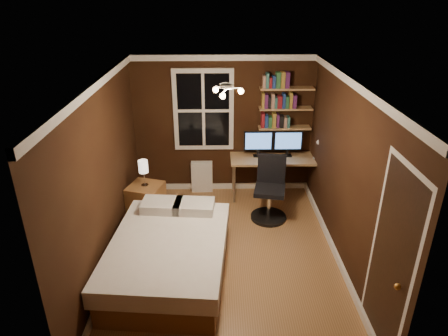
{
  "coord_description": "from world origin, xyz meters",
  "views": [
    {
      "loc": [
        -0.11,
        -4.72,
        3.54
      ],
      "look_at": [
        -0.02,
        0.45,
        1.17
      ],
      "focal_mm": 32.0,
      "sensor_mm": 36.0,
      "label": 1
    }
  ],
  "objects_px": {
    "desk": "(275,161)",
    "desk_lamp": "(318,149)",
    "monitor_left": "(258,144)",
    "nightstand": "(147,203)",
    "bedside_lamp": "(144,173)",
    "bed": "(169,255)",
    "radiator": "(202,177)",
    "monitor_right": "(288,144)",
    "office_chair": "(270,195)"
  },
  "relations": [
    {
      "from": "monitor_left",
      "to": "monitor_right",
      "type": "height_order",
      "value": "same"
    },
    {
      "from": "nightstand",
      "to": "monitor_right",
      "type": "height_order",
      "value": "monitor_right"
    },
    {
      "from": "desk_lamp",
      "to": "desk",
      "type": "bearing_deg",
      "value": 169.74
    },
    {
      "from": "desk",
      "to": "monitor_right",
      "type": "xyz_separation_m",
      "value": [
        0.22,
        0.08,
        0.3
      ]
    },
    {
      "from": "nightstand",
      "to": "monitor_left",
      "type": "bearing_deg",
      "value": 41.93
    },
    {
      "from": "desk_lamp",
      "to": "radiator",
      "type": "bearing_deg",
      "value": 170.55
    },
    {
      "from": "nightstand",
      "to": "desk_lamp",
      "type": "height_order",
      "value": "desk_lamp"
    },
    {
      "from": "bed",
      "to": "nightstand",
      "type": "height_order",
      "value": "bed"
    },
    {
      "from": "nightstand",
      "to": "bedside_lamp",
      "type": "distance_m",
      "value": 0.53
    },
    {
      "from": "office_chair",
      "to": "nightstand",
      "type": "bearing_deg",
      "value": -167.5
    },
    {
      "from": "bed",
      "to": "radiator",
      "type": "xyz_separation_m",
      "value": [
        0.35,
        2.39,
        -0.0
      ]
    },
    {
      "from": "nightstand",
      "to": "desk_lamp",
      "type": "distance_m",
      "value": 3.05
    },
    {
      "from": "nightstand",
      "to": "monitor_right",
      "type": "relative_size",
      "value": 1.22
    },
    {
      "from": "nightstand",
      "to": "office_chair",
      "type": "xyz_separation_m",
      "value": [
        2.02,
        0.05,
        0.1
      ]
    },
    {
      "from": "monitor_left",
      "to": "office_chair",
      "type": "xyz_separation_m",
      "value": [
        0.13,
        -0.83,
        -0.58
      ]
    },
    {
      "from": "monitor_left",
      "to": "desk_lamp",
      "type": "xyz_separation_m",
      "value": [
        1.01,
        -0.21,
        -0.02
      ]
    },
    {
      "from": "bed",
      "to": "bedside_lamp",
      "type": "height_order",
      "value": "bedside_lamp"
    },
    {
      "from": "nightstand",
      "to": "monitor_left",
      "type": "height_order",
      "value": "monitor_left"
    },
    {
      "from": "radiator",
      "to": "monitor_left",
      "type": "bearing_deg",
      "value": -7.29
    },
    {
      "from": "bedside_lamp",
      "to": "desk_lamp",
      "type": "xyz_separation_m",
      "value": [
        2.9,
        0.67,
        0.13
      ]
    },
    {
      "from": "monitor_left",
      "to": "desk_lamp",
      "type": "height_order",
      "value": "monitor_left"
    },
    {
      "from": "nightstand",
      "to": "office_chair",
      "type": "relative_size",
      "value": 0.59
    },
    {
      "from": "desk",
      "to": "monitor_right",
      "type": "distance_m",
      "value": 0.38
    },
    {
      "from": "monitor_right",
      "to": "nightstand",
      "type": "bearing_deg",
      "value": -160.03
    },
    {
      "from": "desk",
      "to": "desk_lamp",
      "type": "xyz_separation_m",
      "value": [
        0.71,
        -0.13,
        0.28
      ]
    },
    {
      "from": "radiator",
      "to": "desk_lamp",
      "type": "distance_m",
      "value": 2.17
    },
    {
      "from": "bed",
      "to": "desk",
      "type": "height_order",
      "value": "desk"
    },
    {
      "from": "monitor_left",
      "to": "office_chair",
      "type": "relative_size",
      "value": 0.48
    },
    {
      "from": "bed",
      "to": "nightstand",
      "type": "distance_m",
      "value": 1.48
    },
    {
      "from": "bedside_lamp",
      "to": "radiator",
      "type": "height_order",
      "value": "bedside_lamp"
    },
    {
      "from": "monitor_left",
      "to": "desk_lamp",
      "type": "bearing_deg",
      "value": -11.59
    },
    {
      "from": "monitor_right",
      "to": "monitor_left",
      "type": "bearing_deg",
      "value": 180.0
    },
    {
      "from": "desk_lamp",
      "to": "office_chair",
      "type": "relative_size",
      "value": 0.41
    },
    {
      "from": "nightstand",
      "to": "monitor_right",
      "type": "xyz_separation_m",
      "value": [
        2.42,
        0.88,
        0.68
      ]
    },
    {
      "from": "bedside_lamp",
      "to": "radiator",
      "type": "distance_m",
      "value": 1.44
    },
    {
      "from": "bedside_lamp",
      "to": "office_chair",
      "type": "bearing_deg",
      "value": 1.32
    },
    {
      "from": "bedside_lamp",
      "to": "monitor_left",
      "type": "bearing_deg",
      "value": 24.93
    },
    {
      "from": "monitor_right",
      "to": "office_chair",
      "type": "xyz_separation_m",
      "value": [
        -0.4,
        -0.83,
        -0.58
      ]
    },
    {
      "from": "bed",
      "to": "monitor_right",
      "type": "distance_m",
      "value": 3.03
    },
    {
      "from": "radiator",
      "to": "desk",
      "type": "height_order",
      "value": "desk"
    },
    {
      "from": "radiator",
      "to": "monitor_right",
      "type": "height_order",
      "value": "monitor_right"
    },
    {
      "from": "nightstand",
      "to": "monitor_left",
      "type": "xyz_separation_m",
      "value": [
        1.89,
        0.88,
        0.68
      ]
    },
    {
      "from": "bed",
      "to": "radiator",
      "type": "bearing_deg",
      "value": 86.62
    },
    {
      "from": "bed",
      "to": "radiator",
      "type": "relative_size",
      "value": 3.67
    },
    {
      "from": "desk",
      "to": "office_chair",
      "type": "height_order",
      "value": "office_chair"
    },
    {
      "from": "monitor_right",
      "to": "desk",
      "type": "bearing_deg",
      "value": -160.42
    },
    {
      "from": "bedside_lamp",
      "to": "monitor_right",
      "type": "height_order",
      "value": "monitor_right"
    },
    {
      "from": "monitor_left",
      "to": "desk",
      "type": "bearing_deg",
      "value": -14.63
    },
    {
      "from": "desk",
      "to": "monitor_left",
      "type": "relative_size",
      "value": 3.09
    },
    {
      "from": "bed",
      "to": "desk",
      "type": "relative_size",
      "value": 1.36
    }
  ]
}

